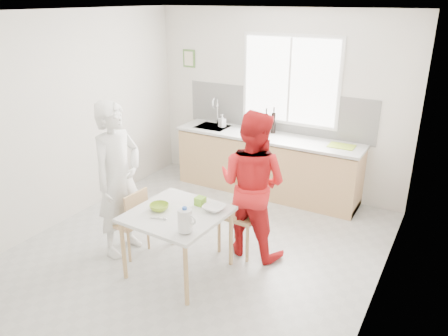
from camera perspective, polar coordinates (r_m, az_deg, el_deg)
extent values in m
plane|color=#B7B7B2|center=(5.31, -3.47, -10.80)|extent=(4.50, 4.50, 0.00)
plane|color=silver|center=(6.65, 6.92, 8.47)|extent=(4.00, 0.00, 4.00)
plane|color=silver|center=(3.26, -26.22, -8.13)|extent=(4.00, 0.00, 4.00)
plane|color=silver|center=(6.02, -20.07, 5.93)|extent=(0.00, 4.50, 4.50)
plane|color=silver|center=(4.06, 20.58, -1.45)|extent=(0.00, 4.50, 4.50)
plane|color=white|center=(4.49, -4.28, 19.72)|extent=(4.50, 4.50, 0.00)
cube|color=white|center=(6.50, 8.66, 11.22)|extent=(1.50, 0.03, 1.30)
cube|color=white|center=(6.48, 8.59, 11.20)|extent=(1.40, 0.02, 1.20)
cube|color=white|center=(6.47, 8.58, 11.19)|extent=(0.03, 0.03, 1.20)
cube|color=white|center=(6.67, 6.84, 7.41)|extent=(3.00, 0.02, 0.65)
cube|color=#53803A|center=(7.27, -4.58, 14.07)|extent=(0.22, 0.02, 0.28)
cube|color=beige|center=(7.26, -4.63, 14.06)|extent=(0.16, 0.01, 0.22)
cube|color=tan|center=(6.66, 5.56, 0.24)|extent=(2.80, 0.60, 0.86)
cube|color=#3F3326|center=(6.81, 5.44, -2.74)|extent=(2.80, 0.54, 0.10)
cube|color=silver|center=(6.50, 5.71, 4.10)|extent=(2.84, 0.64, 0.04)
cube|color=#A5A5AA|center=(6.92, -1.51, 5.32)|extent=(0.50, 0.40, 0.03)
cylinder|color=silver|center=(7.00, -0.85, 7.18)|extent=(0.02, 0.02, 0.36)
torus|color=silver|center=(6.90, -1.15, 8.50)|extent=(0.02, 0.18, 0.18)
cube|color=silver|center=(4.64, -6.13, -6.02)|extent=(0.98, 0.98, 0.04)
cylinder|color=tan|center=(4.80, -12.99, -10.52)|extent=(0.05, 0.05, 0.67)
cylinder|color=tan|center=(5.32, -6.74, -6.70)|extent=(0.05, 0.05, 0.67)
cylinder|color=tan|center=(4.33, -4.97, -13.88)|extent=(0.05, 0.05, 0.67)
cylinder|color=tan|center=(4.90, 0.91, -9.19)|extent=(0.05, 0.05, 0.67)
cube|color=tan|center=(5.23, -12.53, -6.81)|extent=(0.39, 0.39, 0.04)
cube|color=tan|center=(5.02, -11.33, -5.19)|extent=(0.04, 0.36, 0.39)
cylinder|color=tan|center=(5.53, -12.39, -7.62)|extent=(0.03, 0.03, 0.38)
cylinder|color=tan|center=(5.34, -14.80, -8.97)|extent=(0.03, 0.03, 0.38)
cylinder|color=tan|center=(5.33, -9.89, -8.59)|extent=(0.03, 0.03, 0.38)
cylinder|color=tan|center=(5.13, -12.29, -10.05)|extent=(0.03, 0.03, 0.38)
cube|color=tan|center=(5.12, 2.30, -5.98)|extent=(0.47, 0.47, 0.04)
cube|color=tan|center=(5.16, 3.47, -2.61)|extent=(0.42, 0.05, 0.47)
cylinder|color=tan|center=(5.18, -0.65, -8.73)|extent=(0.04, 0.04, 0.45)
cylinder|color=tan|center=(5.01, 3.06, -9.89)|extent=(0.04, 0.04, 0.45)
cylinder|color=tan|center=(5.46, 1.54, -7.02)|extent=(0.04, 0.04, 0.45)
cylinder|color=tan|center=(5.30, 5.10, -8.05)|extent=(0.04, 0.04, 0.45)
imported|color=white|center=(5.07, -13.63, -1.50)|extent=(0.47, 0.68, 1.82)
imported|color=red|center=(4.93, 3.73, -2.16)|extent=(0.87, 0.69, 1.72)
imported|color=#8FB72A|center=(4.70, -8.46, -5.07)|extent=(0.22, 0.22, 0.06)
imported|color=white|center=(4.64, -1.31, -5.25)|extent=(0.24, 0.24, 0.06)
cylinder|color=white|center=(4.20, -5.12, -6.78)|extent=(0.14, 0.14, 0.23)
cylinder|color=blue|center=(4.14, -5.18, -5.29)|extent=(0.05, 0.05, 0.03)
torus|color=white|center=(4.15, -4.32, -6.79)|extent=(0.11, 0.03, 0.11)
cube|color=#77BB2B|center=(4.75, -3.12, -4.34)|extent=(0.10, 0.10, 0.09)
cylinder|color=#A5A5AA|center=(4.52, -8.68, -6.50)|extent=(0.16, 0.06, 0.01)
cube|color=#A1C52D|center=(6.19, 15.11, 2.79)|extent=(0.35, 0.25, 0.01)
cylinder|color=black|center=(6.58, 6.48, 5.91)|extent=(0.07, 0.07, 0.32)
cylinder|color=black|center=(6.60, 5.50, 5.90)|extent=(0.07, 0.07, 0.30)
cylinder|color=brown|center=(6.51, 5.55, 5.06)|extent=(0.06, 0.06, 0.16)
imported|color=#999999|center=(6.87, -0.23, 6.20)|extent=(0.12, 0.12, 0.20)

